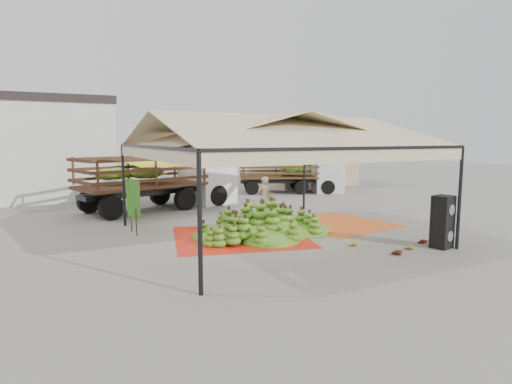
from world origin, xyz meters
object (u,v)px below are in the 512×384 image
speaker_stack (443,222)px  vendor (264,197)px  truck_right (295,171)px  banana_heap (267,219)px  truck_left (166,175)px

speaker_stack → vendor: 7.04m
vendor → truck_right: (5.66, 6.41, 0.43)m
speaker_stack → truck_right: truck_right is taller
speaker_stack → vendor: bearing=98.2°
speaker_stack → truck_right: size_ratio=0.25×
banana_heap → speaker_stack: bearing=-46.2°
banana_heap → vendor: vendor is taller
speaker_stack → vendor: size_ratio=0.92×
vendor → truck_left: (-2.79, 4.41, 0.70)m
speaker_stack → vendor: vendor is taller
truck_left → truck_right: bearing=-2.1°
speaker_stack → truck_left: 12.21m
vendor → truck_left: truck_left is taller
vendor → truck_right: bearing=-141.1°
speaker_stack → vendor: (-2.37, 6.63, 0.07)m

